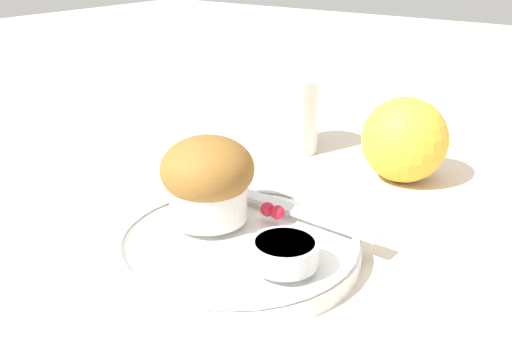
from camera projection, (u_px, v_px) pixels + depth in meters
The scene contains 8 objects.
ground_plane at pixel (243, 264), 0.44m from camera, with size 3.00×3.00×0.00m, color beige.
plate at pixel (238, 244), 0.45m from camera, with size 0.20×0.20×0.02m.
muffin at pixel (208, 178), 0.46m from camera, with size 0.08×0.08×0.07m.
cream_ramekin at pixel (285, 251), 0.40m from camera, with size 0.05×0.05×0.02m.
berry_pair at pixel (273, 211), 0.47m from camera, with size 0.02×0.01×0.01m.
butter_knife at pixel (284, 207), 0.49m from camera, with size 0.18×0.02×0.00m.
orange_fruit at pixel (405, 140), 0.58m from camera, with size 0.09×0.09×0.09m.
juice_glass at pixel (291, 115), 0.67m from camera, with size 0.07×0.07×0.09m.
Camera 1 is at (0.23, -0.30, 0.24)m, focal length 40.00 mm.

